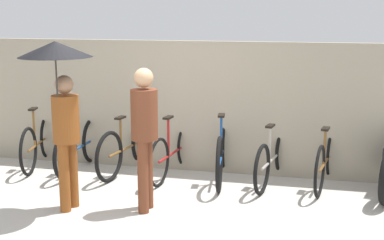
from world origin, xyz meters
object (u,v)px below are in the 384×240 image
(parked_bicycle_0, at_px, (39,142))
(pedestrian_leading, at_px, (60,86))
(parked_bicycle_1, at_px, (80,146))
(parked_bicycle_2, at_px, (127,147))
(parked_bicycle_5, at_px, (273,158))
(parked_bicycle_6, at_px, (326,160))
(parked_bicycle_4, at_px, (222,153))
(pedestrian_center, at_px, (145,128))
(parked_bicycle_3, at_px, (174,151))

(parked_bicycle_0, xyz_separation_m, pedestrian_leading, (1.27, -1.67, 1.14))
(parked_bicycle_1, height_order, parked_bicycle_2, parked_bicycle_2)
(parked_bicycle_5, relative_size, parked_bicycle_6, 1.05)
(parked_bicycle_5, bearing_deg, pedestrian_leading, 135.78)
(parked_bicycle_0, height_order, parked_bicycle_5, parked_bicycle_5)
(parked_bicycle_1, xyz_separation_m, parked_bicycle_4, (2.16, 0.06, 0.02))
(parked_bicycle_0, height_order, pedestrian_center, pedestrian_center)
(parked_bicycle_1, bearing_deg, pedestrian_center, -132.67)
(parked_bicycle_1, height_order, parked_bicycle_4, parked_bicycle_4)
(parked_bicycle_0, bearing_deg, parked_bicycle_6, -101.40)
(parked_bicycle_2, bearing_deg, pedestrian_center, -144.20)
(parked_bicycle_4, bearing_deg, pedestrian_center, 147.37)
(parked_bicycle_2, relative_size, parked_bicycle_6, 1.07)
(parked_bicycle_0, relative_size, parked_bicycle_2, 0.93)
(pedestrian_leading, bearing_deg, parked_bicycle_5, -137.23)
(parked_bicycle_5, height_order, parked_bicycle_6, parked_bicycle_5)
(parked_bicycle_2, bearing_deg, parked_bicycle_5, -82.48)
(parked_bicycle_0, relative_size, parked_bicycle_1, 0.99)
(parked_bicycle_0, bearing_deg, pedestrian_leading, -154.48)
(parked_bicycle_2, xyz_separation_m, parked_bicycle_5, (2.16, -0.02, -0.02))
(parked_bicycle_2, bearing_deg, parked_bicycle_3, -83.47)
(pedestrian_center, bearing_deg, parked_bicycle_5, -134.65)
(parked_bicycle_0, bearing_deg, parked_bicycle_2, -100.64)
(parked_bicycle_1, bearing_deg, parked_bicycle_3, -87.15)
(parked_bicycle_3, distance_m, parked_bicycle_6, 2.16)
(parked_bicycle_0, bearing_deg, parked_bicycle_1, -107.66)
(parked_bicycle_2, height_order, pedestrian_center, pedestrian_center)
(parked_bicycle_6, bearing_deg, parked_bicycle_3, 99.85)
(parked_bicycle_1, bearing_deg, pedestrian_leading, -161.40)
(parked_bicycle_5, relative_size, pedestrian_center, 1.00)
(parked_bicycle_0, bearing_deg, parked_bicycle_4, -102.10)
(parked_bicycle_2, relative_size, parked_bicycle_3, 1.02)
(parked_bicycle_2, relative_size, pedestrian_center, 1.03)
(parked_bicycle_3, height_order, parked_bicycle_6, parked_bicycle_3)
(parked_bicycle_3, relative_size, parked_bicycle_6, 1.05)
(parked_bicycle_5, height_order, pedestrian_center, pedestrian_center)
(parked_bicycle_1, distance_m, parked_bicycle_4, 2.16)
(parked_bicycle_3, distance_m, pedestrian_leading, 2.22)
(parked_bicycle_1, xyz_separation_m, parked_bicycle_5, (2.88, 0.08, -0.01))
(pedestrian_leading, distance_m, pedestrian_center, 1.09)
(parked_bicycle_5, bearing_deg, parked_bicycle_1, 101.63)
(parked_bicycle_5, bearing_deg, parked_bicycle_3, 99.94)
(parked_bicycle_6, bearing_deg, parked_bicycle_4, 101.10)
(parked_bicycle_2, relative_size, parked_bicycle_5, 1.02)
(parked_bicycle_3, distance_m, parked_bicycle_4, 0.72)
(parked_bicycle_0, distance_m, parked_bicycle_2, 1.44)
(parked_bicycle_4, relative_size, parked_bicycle_5, 1.05)
(parked_bicycle_1, xyz_separation_m, parked_bicycle_6, (3.60, 0.10, -0.00))
(parked_bicycle_1, bearing_deg, parked_bicycle_0, 83.66)
(parked_bicycle_5, xyz_separation_m, pedestrian_leading, (-2.33, -1.68, 1.16))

